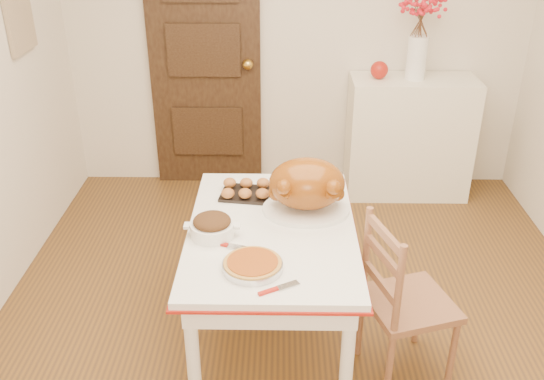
{
  "coord_description": "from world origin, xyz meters",
  "views": [
    {
      "loc": [
        -0.12,
        -2.5,
        2.23
      ],
      "look_at": [
        -0.16,
        0.04,
        0.91
      ],
      "focal_mm": 39.29,
      "sensor_mm": 36.0,
      "label": 1
    }
  ],
  "objects_px": {
    "turkey_platter": "(307,186)",
    "pumpkin_pie": "(253,264)",
    "chair_oak": "(410,299)",
    "kitchen_table": "(272,288)",
    "sideboard": "(409,137)"
  },
  "relations": [
    {
      "from": "turkey_platter",
      "to": "pumpkin_pie",
      "type": "relative_size",
      "value": 1.69
    },
    {
      "from": "chair_oak",
      "to": "turkey_platter",
      "type": "bearing_deg",
      "value": 37.18
    },
    {
      "from": "kitchen_table",
      "to": "turkey_platter",
      "type": "bearing_deg",
      "value": 43.76
    },
    {
      "from": "turkey_platter",
      "to": "pumpkin_pie",
      "type": "bearing_deg",
      "value": -122.13
    },
    {
      "from": "kitchen_table",
      "to": "turkey_platter",
      "type": "height_order",
      "value": "turkey_platter"
    },
    {
      "from": "kitchen_table",
      "to": "chair_oak",
      "type": "distance_m",
      "value": 0.7
    },
    {
      "from": "kitchen_table",
      "to": "pumpkin_pie",
      "type": "height_order",
      "value": "pumpkin_pie"
    },
    {
      "from": "kitchen_table",
      "to": "turkey_platter",
      "type": "relative_size",
      "value": 2.72
    },
    {
      "from": "kitchen_table",
      "to": "pumpkin_pie",
      "type": "xyz_separation_m",
      "value": [
        -0.08,
        -0.35,
        0.39
      ]
    },
    {
      "from": "kitchen_table",
      "to": "chair_oak",
      "type": "xyz_separation_m",
      "value": [
        0.67,
        -0.19,
        0.08
      ]
    },
    {
      "from": "kitchen_table",
      "to": "pumpkin_pie",
      "type": "bearing_deg",
      "value": -102.49
    },
    {
      "from": "pumpkin_pie",
      "to": "sideboard",
      "type": "bearing_deg",
      "value": 62.69
    },
    {
      "from": "pumpkin_pie",
      "to": "kitchen_table",
      "type": "bearing_deg",
      "value": 77.51
    },
    {
      "from": "sideboard",
      "to": "chair_oak",
      "type": "distance_m",
      "value": 2.02
    },
    {
      "from": "turkey_platter",
      "to": "kitchen_table",
      "type": "bearing_deg",
      "value": -142.53
    }
  ]
}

